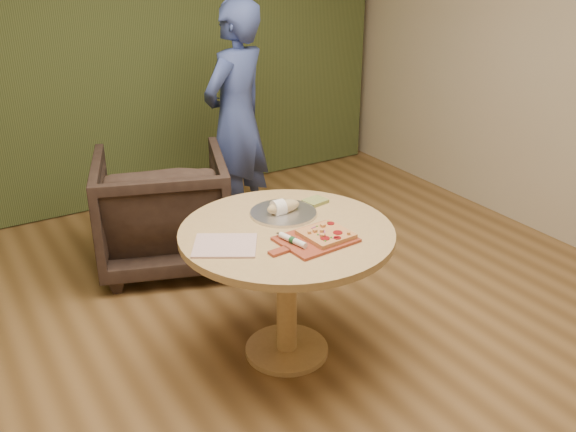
{
  "coord_description": "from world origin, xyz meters",
  "views": [
    {
      "loc": [
        -1.5,
        -2.19,
        2.15
      ],
      "look_at": [
        -0.02,
        0.25,
        0.87
      ],
      "focal_mm": 40.0,
      "sensor_mm": 36.0,
      "label": 1
    }
  ],
  "objects_px": {
    "cutlery_roll": "(293,240)",
    "person_standing": "(236,119)",
    "serving_tray": "(283,213)",
    "bread_roll": "(282,207)",
    "flatbread_pizza": "(326,234)",
    "armchair": "(162,205)",
    "pizza_paddle": "(314,240)",
    "pedestal_table": "(287,254)"
  },
  "relations": [
    {
      "from": "pizza_paddle",
      "to": "bread_roll",
      "type": "height_order",
      "value": "bread_roll"
    },
    {
      "from": "serving_tray",
      "to": "flatbread_pizza",
      "type": "bearing_deg",
      "value": -85.9
    },
    {
      "from": "flatbread_pizza",
      "to": "armchair",
      "type": "relative_size",
      "value": 0.27
    },
    {
      "from": "serving_tray",
      "to": "person_standing",
      "type": "relative_size",
      "value": 0.21
    },
    {
      "from": "pedestal_table",
      "to": "person_standing",
      "type": "distance_m",
      "value": 1.72
    },
    {
      "from": "armchair",
      "to": "person_standing",
      "type": "relative_size",
      "value": 0.51
    },
    {
      "from": "cutlery_roll",
      "to": "armchair",
      "type": "distance_m",
      "value": 1.54
    },
    {
      "from": "serving_tray",
      "to": "armchair",
      "type": "height_order",
      "value": "armchair"
    },
    {
      "from": "pedestal_table",
      "to": "flatbread_pizza",
      "type": "relative_size",
      "value": 4.66
    },
    {
      "from": "pizza_paddle",
      "to": "serving_tray",
      "type": "xyz_separation_m",
      "value": [
        0.04,
        0.36,
        -0.0
      ]
    },
    {
      "from": "bread_roll",
      "to": "person_standing",
      "type": "height_order",
      "value": "person_standing"
    },
    {
      "from": "bread_roll",
      "to": "person_standing",
      "type": "bearing_deg",
      "value": 72.01
    },
    {
      "from": "flatbread_pizza",
      "to": "cutlery_roll",
      "type": "relative_size",
      "value": 1.19
    },
    {
      "from": "armchair",
      "to": "pizza_paddle",
      "type": "bearing_deg",
      "value": 117.88
    },
    {
      "from": "armchair",
      "to": "pedestal_table",
      "type": "bearing_deg",
      "value": 117.09
    },
    {
      "from": "pizza_paddle",
      "to": "flatbread_pizza",
      "type": "xyz_separation_m",
      "value": [
        0.07,
        -0.01,
        0.02
      ]
    },
    {
      "from": "cutlery_roll",
      "to": "flatbread_pizza",
      "type": "bearing_deg",
      "value": -20.25
    },
    {
      "from": "pedestal_table",
      "to": "serving_tray",
      "type": "xyz_separation_m",
      "value": [
        0.09,
        0.17,
        0.15
      ]
    },
    {
      "from": "pedestal_table",
      "to": "bread_roll",
      "type": "height_order",
      "value": "bread_roll"
    },
    {
      "from": "cutlery_roll",
      "to": "bread_roll",
      "type": "relative_size",
      "value": 1.03
    },
    {
      "from": "pedestal_table",
      "to": "person_standing",
      "type": "xyz_separation_m",
      "value": [
        0.54,
        1.61,
        0.25
      ]
    },
    {
      "from": "person_standing",
      "to": "armchair",
      "type": "bearing_deg",
      "value": -4.63
    },
    {
      "from": "pedestal_table",
      "to": "pizza_paddle",
      "type": "distance_m",
      "value": 0.24
    },
    {
      "from": "pizza_paddle",
      "to": "serving_tray",
      "type": "height_order",
      "value": "serving_tray"
    },
    {
      "from": "cutlery_roll",
      "to": "armchair",
      "type": "bearing_deg",
      "value": 81.22
    },
    {
      "from": "flatbread_pizza",
      "to": "cutlery_roll",
      "type": "height_order",
      "value": "flatbread_pizza"
    },
    {
      "from": "bread_roll",
      "to": "armchair",
      "type": "relative_size",
      "value": 0.22
    },
    {
      "from": "pedestal_table",
      "to": "bread_roll",
      "type": "xyz_separation_m",
      "value": [
        0.08,
        0.17,
        0.18
      ]
    },
    {
      "from": "flatbread_pizza",
      "to": "armchair",
      "type": "height_order",
      "value": "armchair"
    },
    {
      "from": "cutlery_roll",
      "to": "armchair",
      "type": "relative_size",
      "value": 0.23
    },
    {
      "from": "armchair",
      "to": "person_standing",
      "type": "height_order",
      "value": "person_standing"
    },
    {
      "from": "serving_tray",
      "to": "person_standing",
      "type": "xyz_separation_m",
      "value": [
        0.46,
        1.44,
        0.1
      ]
    },
    {
      "from": "bread_roll",
      "to": "armchair",
      "type": "xyz_separation_m",
      "value": [
        -0.26,
        1.16,
        -0.36
      ]
    },
    {
      "from": "pizza_paddle",
      "to": "person_standing",
      "type": "bearing_deg",
      "value": 70.11
    },
    {
      "from": "cutlery_roll",
      "to": "pizza_paddle",
      "type": "bearing_deg",
      "value": -21.25
    },
    {
      "from": "cutlery_roll",
      "to": "armchair",
      "type": "height_order",
      "value": "armchair"
    },
    {
      "from": "flatbread_pizza",
      "to": "serving_tray",
      "type": "relative_size",
      "value": 0.66
    },
    {
      "from": "pedestal_table",
      "to": "serving_tray",
      "type": "distance_m",
      "value": 0.24
    },
    {
      "from": "cutlery_roll",
      "to": "person_standing",
      "type": "bearing_deg",
      "value": 58.04
    },
    {
      "from": "serving_tray",
      "to": "pizza_paddle",
      "type": "bearing_deg",
      "value": -96.21
    },
    {
      "from": "pedestal_table",
      "to": "armchair",
      "type": "relative_size",
      "value": 1.26
    },
    {
      "from": "serving_tray",
      "to": "bread_roll",
      "type": "xyz_separation_m",
      "value": [
        -0.01,
        0.0,
        0.04
      ]
    }
  ]
}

